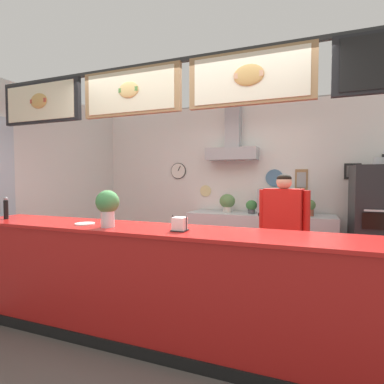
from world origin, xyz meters
name	(u,v)px	position (x,y,z in m)	size (l,w,h in m)	color
ground_plane	(190,326)	(0.00, 0.00, 0.00)	(6.34, 6.34, 0.00)	#514C47
back_wall_assembly	(239,179)	(0.00, 2.24, 1.47)	(5.28, 2.65, 2.75)	gray
left_wall_with_window	(0,186)	(-2.64, -0.01, 1.38)	(0.15, 4.82, 2.75)	silver
service_counter	(176,287)	(0.00, -0.35, 0.52)	(4.55, 0.63, 1.03)	#B21916
back_prep_counter	(259,243)	(0.37, 2.01, 0.45)	(2.23, 0.62, 0.92)	silver
pizza_oven	(377,228)	(1.94, 1.82, 0.83)	(0.62, 0.74, 1.75)	#232326
shop_worker	(283,236)	(0.82, 0.87, 0.81)	(0.57, 0.29, 1.52)	#232328
espresso_machine	(278,202)	(0.66, 1.98, 1.11)	(0.58, 0.48, 0.39)	#A3A5AD
potted_sage	(227,202)	(-0.15, 2.03, 1.09)	(0.25, 0.25, 0.30)	beige
potted_thyme	(309,207)	(1.10, 2.00, 1.06)	(0.18, 0.18, 0.24)	#9E563D
potted_rosemary	(251,206)	(0.25, 2.00, 1.04)	(0.18, 0.18, 0.21)	#4C4C51
basil_vase	(108,206)	(-0.63, -0.47, 1.22)	(0.21, 0.21, 0.34)	silver
condiment_plate	(85,224)	(-0.94, -0.41, 1.04)	(0.19, 0.19, 0.01)	white
napkin_holder	(180,225)	(0.06, -0.41, 1.09)	(0.13, 0.13, 0.13)	#262628
pepper_grinder	(6,208)	(-2.00, -0.41, 1.15)	(0.05, 0.05, 0.24)	black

